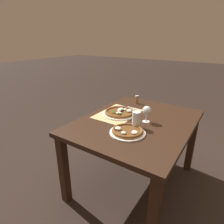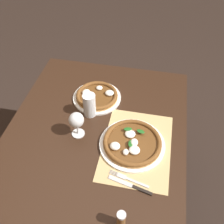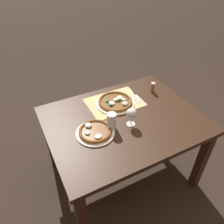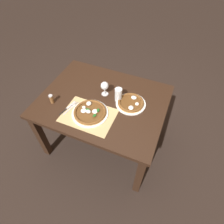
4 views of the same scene
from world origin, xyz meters
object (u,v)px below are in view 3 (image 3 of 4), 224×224
Objects in this scene: pizza_far at (95,132)px; knife at (136,95)px; fork at (134,97)px; pizza_near at (116,102)px; wine_glass at (131,114)px; pepper_shaker at (153,87)px; pint_glass at (112,122)px.

pizza_far is 1.38× the size of knife.
pizza_near is at bearing 4.04° from fork.
wine_glass reaches higher than fork.
knife is at bearing -152.09° from pizza_far.
knife is (-0.25, -0.32, -0.10)m from wine_glass.
pepper_shaker is (-0.72, -0.28, 0.03)m from pizza_far.
pizza_far is at bearing 27.91° from knife.
pint_glass is at bearing -9.24° from wine_glass.
pizza_near is at bearing -140.03° from pizza_far.
fork is (-0.22, -0.31, -0.10)m from wine_glass.
wine_glass is 0.42m from knife.
wine_glass is 0.53m from pepper_shaker.
pizza_far is 0.61m from knife.
pint_glass reaches higher than knife.
wine_glass reaches higher than pizza_far.
wine_glass reaches higher than pint_glass.
pepper_shaker reaches higher than fork.
wine_glass is 0.78× the size of fork.
pizza_far is at bearing 21.01° from pepper_shaker.
fork is at bearing -151.64° from pizza_far.
pepper_shaker reaches higher than knife.
pizza_near is 0.41m from pizza_far.
pizza_near is at bearing 2.05° from pepper_shaker.
wine_glass is at bearing 86.18° from pizza_near.
pint_glass reaches higher than pizza_far.
pint_glass is (-0.14, 0.01, 0.05)m from pizza_far.
knife reaches higher than fork.
pizza_near is 0.41m from pepper_shaker.
knife is (-0.03, -0.01, 0.00)m from fork.
pint_glass is 1.49× the size of pepper_shaker.
pizza_far is at bearing -3.43° from pint_glass.
fork is at bearing -142.90° from pint_glass.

